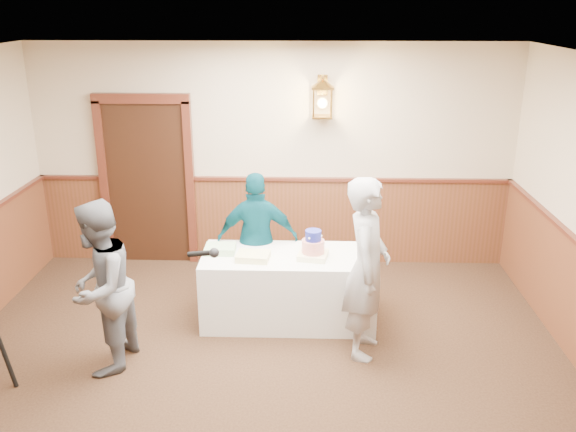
{
  "coord_description": "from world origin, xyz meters",
  "views": [
    {
      "loc": [
        0.43,
        -3.93,
        3.24
      ],
      "look_at": [
        0.25,
        1.7,
        1.25
      ],
      "focal_mm": 38.0,
      "sensor_mm": 36.0,
      "label": 1
    }
  ],
  "objects_px": {
    "baker": "(367,268)",
    "tiered_cake": "(313,247)",
    "sheet_cake_yellow": "(253,256)",
    "assistant_p": "(258,240)",
    "display_table": "(289,287)",
    "interviewer": "(100,288)",
    "sheet_cake_green": "(220,249)"
  },
  "relations": [
    {
      "from": "baker",
      "to": "assistant_p",
      "type": "distance_m",
      "value": 1.49
    },
    {
      "from": "display_table",
      "to": "sheet_cake_green",
      "type": "distance_m",
      "value": 0.83
    },
    {
      "from": "sheet_cake_yellow",
      "to": "sheet_cake_green",
      "type": "relative_size",
      "value": 1.05
    },
    {
      "from": "sheet_cake_green",
      "to": "assistant_p",
      "type": "xyz_separation_m",
      "value": [
        0.37,
        0.34,
        -0.03
      ]
    },
    {
      "from": "tiered_cake",
      "to": "sheet_cake_green",
      "type": "relative_size",
      "value": 1.07
    },
    {
      "from": "display_table",
      "to": "sheet_cake_green",
      "type": "xyz_separation_m",
      "value": [
        -0.72,
        0.05,
        0.41
      ]
    },
    {
      "from": "tiered_cake",
      "to": "interviewer",
      "type": "distance_m",
      "value": 2.12
    },
    {
      "from": "baker",
      "to": "tiered_cake",
      "type": "bearing_deg",
      "value": 53.15
    },
    {
      "from": "display_table",
      "to": "sheet_cake_yellow",
      "type": "bearing_deg",
      "value": -159.98
    },
    {
      "from": "baker",
      "to": "sheet_cake_green",
      "type": "bearing_deg",
      "value": 76.63
    },
    {
      "from": "tiered_cake",
      "to": "interviewer",
      "type": "bearing_deg",
      "value": -155.14
    },
    {
      "from": "sheet_cake_yellow",
      "to": "sheet_cake_green",
      "type": "height_order",
      "value": "sheet_cake_green"
    },
    {
      "from": "interviewer",
      "to": "tiered_cake",
      "type": "bearing_deg",
      "value": 121.78
    },
    {
      "from": "interviewer",
      "to": "assistant_p",
      "type": "relative_size",
      "value": 1.07
    },
    {
      "from": "display_table",
      "to": "interviewer",
      "type": "distance_m",
      "value": 1.97
    },
    {
      "from": "sheet_cake_green",
      "to": "sheet_cake_yellow",
      "type": "bearing_deg",
      "value": -26.44
    },
    {
      "from": "assistant_p",
      "to": "sheet_cake_green",
      "type": "bearing_deg",
      "value": 38.91
    },
    {
      "from": "interviewer",
      "to": "baker",
      "type": "bearing_deg",
      "value": 105.06
    },
    {
      "from": "tiered_cake",
      "to": "assistant_p",
      "type": "bearing_deg",
      "value": 143.67
    },
    {
      "from": "tiered_cake",
      "to": "interviewer",
      "type": "relative_size",
      "value": 0.21
    },
    {
      "from": "sheet_cake_yellow",
      "to": "sheet_cake_green",
      "type": "xyz_separation_m",
      "value": [
        -0.36,
        0.18,
        0.0
      ]
    },
    {
      "from": "sheet_cake_yellow",
      "to": "assistant_p",
      "type": "distance_m",
      "value": 0.52
    },
    {
      "from": "baker",
      "to": "sheet_cake_yellow",
      "type": "bearing_deg",
      "value": 77.45
    },
    {
      "from": "baker",
      "to": "display_table",
      "type": "bearing_deg",
      "value": 61.71
    },
    {
      "from": "display_table",
      "to": "sheet_cake_yellow",
      "type": "relative_size",
      "value": 5.47
    },
    {
      "from": "sheet_cake_green",
      "to": "interviewer",
      "type": "height_order",
      "value": "interviewer"
    },
    {
      "from": "display_table",
      "to": "assistant_p",
      "type": "bearing_deg",
      "value": 132.7
    },
    {
      "from": "sheet_cake_yellow",
      "to": "baker",
      "type": "relative_size",
      "value": 0.19
    },
    {
      "from": "tiered_cake",
      "to": "interviewer",
      "type": "height_order",
      "value": "interviewer"
    },
    {
      "from": "sheet_cake_yellow",
      "to": "assistant_p",
      "type": "bearing_deg",
      "value": 89.34
    },
    {
      "from": "baker",
      "to": "assistant_p",
      "type": "relative_size",
      "value": 1.16
    },
    {
      "from": "sheet_cake_yellow",
      "to": "assistant_p",
      "type": "relative_size",
      "value": 0.22
    }
  ]
}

